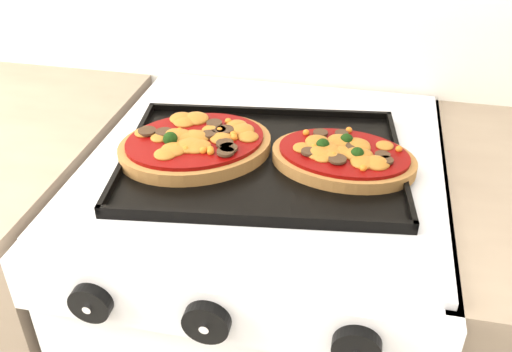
% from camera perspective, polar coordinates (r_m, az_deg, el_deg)
% --- Properties ---
extents(stove, '(0.60, 0.60, 0.91)m').
position_cam_1_polar(stove, '(1.27, 0.83, -15.71)').
color(stove, silver).
rests_on(stove, floor).
extents(control_panel, '(0.60, 0.02, 0.09)m').
position_cam_1_polar(control_panel, '(0.77, -3.64, -13.46)').
color(control_panel, silver).
rests_on(control_panel, stove).
extents(knob_left, '(0.06, 0.02, 0.06)m').
position_cam_1_polar(knob_left, '(0.81, -16.20, -12.12)').
color(knob_left, black).
rests_on(knob_left, control_panel).
extents(knob_center, '(0.06, 0.02, 0.06)m').
position_cam_1_polar(knob_center, '(0.76, -4.97, -14.38)').
color(knob_center, black).
rests_on(knob_center, control_panel).
extents(knob_right, '(0.06, 0.02, 0.06)m').
position_cam_1_polar(knob_right, '(0.74, 10.03, -16.52)').
color(knob_right, black).
rests_on(knob_right, control_panel).
extents(baking_tray, '(0.49, 0.39, 0.02)m').
position_cam_1_polar(baking_tray, '(0.94, 0.64, 1.76)').
color(baking_tray, black).
rests_on(baking_tray, stove).
extents(pizza_left, '(0.32, 0.30, 0.04)m').
position_cam_1_polar(pizza_left, '(0.95, -6.08, 3.25)').
color(pizza_left, '#A66F39').
rests_on(pizza_left, baking_tray).
extents(pizza_right, '(0.25, 0.18, 0.03)m').
position_cam_1_polar(pizza_right, '(0.92, 8.73, 1.98)').
color(pizza_right, '#A66F39').
rests_on(pizza_right, baking_tray).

